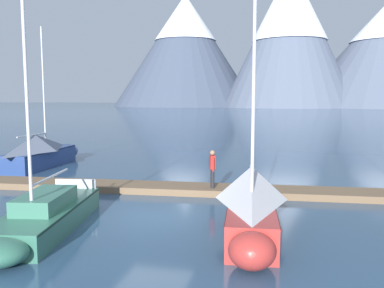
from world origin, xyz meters
name	(u,v)px	position (x,y,z in m)	size (l,w,h in m)	color
ground_plane	(154,217)	(0.00, 0.00, 0.00)	(700.00, 700.00, 0.00)	#2D4C6B
mountain_west_summit	(185,49)	(-49.62, 198.20, 30.36)	(75.96, 75.96, 58.33)	#424C60
mountain_central_massif	(290,32)	(4.15, 184.48, 34.81)	(62.45, 62.45, 65.32)	slate
dock	(182,189)	(0.00, 4.00, 0.14)	(26.23, 3.87, 0.30)	brown
sailboat_nearest_berth	(42,151)	(-10.38, 8.72, 0.97)	(2.28, 7.45, 8.71)	navy
sailboat_second_berth	(43,217)	(-2.88, -2.49, 0.51)	(2.79, 6.67, 7.83)	#336B56
sailboat_mid_dock_port	(251,202)	(3.60, -0.93, 1.00)	(2.08, 6.30, 8.82)	#B2332D
person_on_dock	(212,167)	(1.44, 3.89, 1.26)	(0.33, 0.56, 1.69)	#232328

